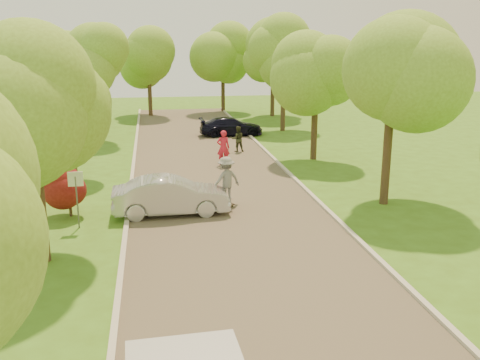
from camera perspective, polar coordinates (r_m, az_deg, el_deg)
ground at (r=17.43m, az=1.05°, el=-8.49°), size 100.00×100.00×0.00m
road at (r=24.88m, az=-2.30°, el=-1.23°), size 8.00×60.00×0.01m
curb_left at (r=24.72m, az=-11.65°, el=-1.52°), size 0.18×60.00×0.12m
curb_right at (r=25.66m, az=6.71°, el=-0.70°), size 0.18×60.00×0.12m
street_sign at (r=20.64m, az=-17.08°, el=-0.81°), size 0.55×0.06×2.17m
red_shrub at (r=22.26m, az=-17.79°, el=-0.98°), size 1.70×1.70×1.95m
tree_l_mida at (r=17.14m, az=-20.91°, el=8.09°), size 4.71×4.60×7.39m
tree_l_midb at (r=28.09m, az=-17.59°, el=9.46°), size 4.30×4.20×6.62m
tree_l_far at (r=37.91m, az=-15.01°, el=12.23°), size 4.92×4.80×7.79m
tree_r_mida at (r=23.03m, az=16.50°, el=10.87°), size 5.13×5.00×7.95m
tree_r_midb at (r=31.28m, az=8.47°, el=11.02°), size 4.51×4.40×7.01m
tree_r_far at (r=41.02m, az=5.05°, el=13.34°), size 5.33×5.20×8.34m
tree_bg_a at (r=46.12m, az=-17.12°, el=12.28°), size 5.12×5.00×7.72m
tree_bg_b at (r=49.03m, az=3.81°, el=13.27°), size 5.12×5.00×7.95m
tree_bg_c at (r=49.76m, az=-9.50°, el=12.53°), size 4.92×4.80×7.33m
tree_bg_d at (r=52.24m, az=-1.61°, el=13.15°), size 5.12×5.00×7.72m
silver_sedan at (r=21.69m, az=-7.38°, el=-1.68°), size 4.70×1.71×1.54m
dark_sedan at (r=39.20m, az=-0.97°, el=5.74°), size 4.64×1.97×1.33m
longboard at (r=22.90m, az=-1.47°, el=-2.40°), size 0.65×1.05×0.12m
skateboarder at (r=22.62m, az=-1.48°, el=0.04°), size 1.46×1.16×1.98m
person_striped at (r=29.86m, az=-1.79°, el=3.45°), size 0.74×0.50×1.98m
person_olive at (r=33.47m, az=-0.25°, el=4.39°), size 0.82×0.65×1.62m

